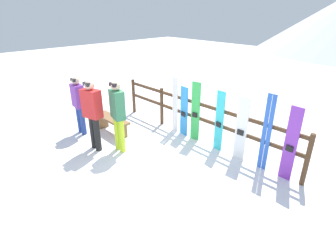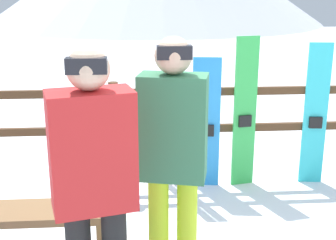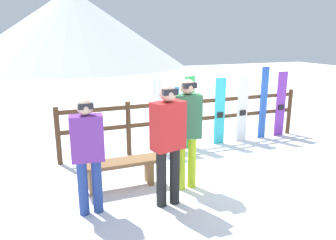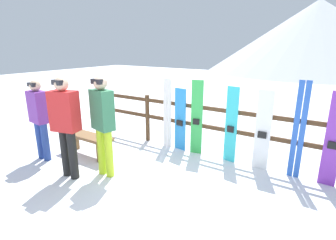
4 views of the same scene
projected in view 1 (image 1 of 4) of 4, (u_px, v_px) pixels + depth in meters
The scene contains 13 objects.
ground_plane at pixel (145, 164), 5.95m from camera, with size 40.00×40.00×0.00m, color white.
fence at pixel (198, 116), 6.82m from camera, with size 5.61×0.10×1.12m.
bench at pixel (112, 122), 7.30m from camera, with size 1.27×0.36×0.46m.
person_purple at pixel (78, 101), 7.05m from camera, with size 0.45×0.28×1.62m.
person_red at pixel (92, 110), 6.19m from camera, with size 0.51×0.36×1.77m.
person_plaid_green at pixel (118, 111), 6.12m from camera, with size 0.47×0.32×1.78m.
ski_pair_white at pixel (175, 105), 7.25m from camera, with size 0.20×0.02×1.56m.
snowboard_blue at pixel (184, 112), 7.06m from camera, with size 0.29×0.08×1.37m.
snowboard_green at pixel (195, 112), 6.76m from camera, with size 0.25×0.09×1.58m.
snowboard_cyan at pixel (219, 122), 6.28m from camera, with size 0.24×0.07×1.51m.
snowboard_white at pixel (241, 129), 5.88m from camera, with size 0.28×0.06×1.50m.
ski_pair_blue at pixel (267, 133), 5.45m from camera, with size 0.20×0.02×1.71m.
snowboard_purple at pixel (291, 145), 5.14m from camera, with size 0.26×0.07×1.58m.
Camera 1 is at (4.01, -3.15, 3.26)m, focal length 28.00 mm.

